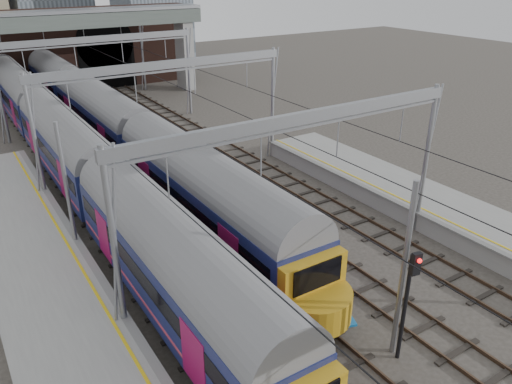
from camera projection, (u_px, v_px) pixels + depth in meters
tracks at (223, 217)px, 28.73m from camera, size 14.40×80.00×0.22m
overhead_line at (169, 83)px, 30.97m from camera, size 16.80×80.00×8.00m
retaining_wall at (72, 52)px, 55.88m from camera, size 28.00×2.75×9.00m
overbridge at (68, 31)px, 49.44m from camera, size 28.00×3.00×9.25m
train_main at (73, 94)px, 44.90m from camera, size 3.00×69.26×5.09m
train_second at (41, 117)px, 38.41m from camera, size 2.87×66.35×4.91m
signal_near_centre at (409, 293)px, 17.23m from camera, size 0.35×0.46×4.60m
equip_cover_b at (344, 322)px, 20.23m from camera, size 1.02×0.87×0.10m
equip_cover_c at (325, 243)px, 25.94m from camera, size 0.94×0.74×0.10m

